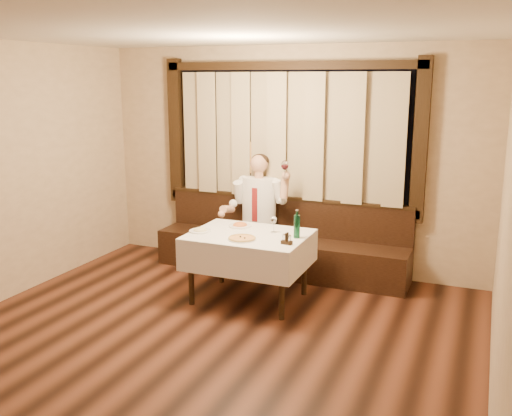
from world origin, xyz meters
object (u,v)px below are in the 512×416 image
at_px(dining_table, 249,243).
at_px(green_bottle, 297,226).
at_px(pasta_cream, 200,229).
at_px(pasta_red, 240,223).
at_px(pizza, 242,238).
at_px(cruet_caddy, 287,240).
at_px(seated_man, 257,205).
at_px(banquette, 281,248).

relative_size(dining_table, green_bottle, 4.17).
height_order(dining_table, pasta_cream, pasta_cream).
bearing_deg(pasta_red, pizza, -63.64).
distance_m(dining_table, pasta_cream, 0.56).
bearing_deg(pasta_cream, cruet_caddy, -5.02).
bearing_deg(pasta_red, dining_table, -48.48).
bearing_deg(pizza, pasta_red, 116.36).
relative_size(pasta_red, green_bottle, 0.86).
xyz_separation_m(pasta_red, green_bottle, (0.74, -0.19, 0.09)).
distance_m(pasta_red, seated_man, 0.70).
height_order(pizza, cruet_caddy, cruet_caddy).
bearing_deg(pasta_red, cruet_caddy, -32.32).
bearing_deg(pasta_red, seated_man, 96.31).
xyz_separation_m(pasta_cream, green_bottle, (1.06, 0.17, 0.10)).
relative_size(pasta_red, seated_man, 0.18).
relative_size(dining_table, pasta_cream, 5.29).
distance_m(banquette, dining_table, 1.08).
relative_size(dining_table, seated_man, 0.86).
relative_size(dining_table, pizza, 4.20).
height_order(banquette, seated_man, seated_man).
distance_m(pasta_red, pasta_cream, 0.49).
distance_m(banquette, pasta_cream, 1.35).
distance_m(pasta_cream, green_bottle, 1.08).
relative_size(banquette, seated_man, 2.16).
xyz_separation_m(pasta_cream, cruet_caddy, (1.04, -0.09, 0.01)).
bearing_deg(pizza, banquette, 91.07).
xyz_separation_m(banquette, pizza, (0.02, -1.26, 0.46)).
relative_size(banquette, cruet_caddy, 26.64).
relative_size(banquette, pizza, 10.57).
distance_m(dining_table, green_bottle, 0.58).
xyz_separation_m(pizza, seated_man, (-0.31, 1.17, 0.08)).
height_order(green_bottle, seated_man, seated_man).
relative_size(banquette, dining_table, 2.52).
bearing_deg(green_bottle, pizza, -150.71).
distance_m(pizza, cruet_caddy, 0.49).
height_order(pasta_cream, green_bottle, green_bottle).
bearing_deg(dining_table, cruet_caddy, -23.05).
bearing_deg(green_bottle, cruet_caddy, -93.87).
distance_m(dining_table, pizza, 0.27).
relative_size(pizza, pasta_red, 1.15).
distance_m(pasta_cream, seated_man, 1.09).
bearing_deg(seated_man, pasta_cream, -102.77).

